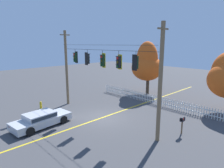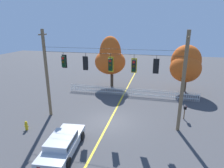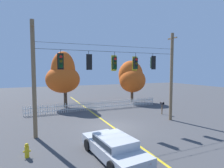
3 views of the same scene
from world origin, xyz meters
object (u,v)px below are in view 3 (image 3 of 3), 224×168
Objects in this scene: traffic_signal_eastbound_side at (61,61)px; roadside_mailbox at (162,104)px; traffic_signal_northbound_primary at (153,63)px; autumn_maple_mid at (132,78)px; traffic_signal_northbound_secondary at (89,62)px; traffic_signal_westbound_side at (135,63)px; autumn_maple_near_fence at (63,76)px; traffic_signal_southbound_primary at (115,63)px; fire_hydrant at (27,150)px; parked_car at (114,146)px.

roadside_mailbox is at bearing 11.39° from traffic_signal_eastbound_side.
traffic_signal_northbound_primary is 10.46m from autumn_maple_mid.
traffic_signal_northbound_secondary is 3.91m from traffic_signal_westbound_side.
traffic_signal_northbound_secondary is 9.46m from roadside_mailbox.
traffic_signal_eastbound_side is 5.89m from traffic_signal_westbound_side.
autumn_maple_near_fence reaches higher than roadside_mailbox.
traffic_signal_southbound_primary is (2.06, 0.02, -0.04)m from traffic_signal_northbound_secondary.
traffic_signal_northbound_secondary is 0.95× the size of traffic_signal_southbound_primary.
fire_hydrant is (-3.74, -12.52, -3.40)m from autumn_maple_near_fence.
traffic_signal_eastbound_side is at bearing 112.56° from parked_car.
traffic_signal_northbound_primary is 0.28× the size of parked_car.
autumn_maple_near_fence is at bearing 114.20° from traffic_signal_westbound_side.
traffic_signal_westbound_side is 1.89× the size of fire_hydrant.
traffic_signal_eastbound_side is 0.95× the size of traffic_signal_westbound_side.
traffic_signal_northbound_primary is 11.45m from autumn_maple_near_fence.
parked_car is (-0.04, -4.64, -4.49)m from traffic_signal_northbound_secondary.
traffic_signal_southbound_primary is at bearing -161.66° from roadside_mailbox.
roadside_mailbox is (8.29, 2.09, -4.04)m from traffic_signal_northbound_secondary.
traffic_signal_northbound_primary is 0.20× the size of autumn_maple_near_fence.
autumn_maple_mid is 17.21m from parked_car.
autumn_maple_near_fence is at bearing 73.34° from fire_hydrant.
parked_car is 6.25× the size of fire_hydrant.
traffic_signal_northbound_secondary is at bearing -179.48° from traffic_signal_southbound_primary.
traffic_signal_northbound_secondary is at bearing -87.50° from autumn_maple_near_fence.
autumn_maple_near_fence is at bearing 80.85° from traffic_signal_eastbound_side.
traffic_signal_northbound_secondary is 0.29× the size of parked_car.
autumn_maple_near_fence reaches higher than parked_car.
autumn_maple_near_fence reaches higher than traffic_signal_northbound_secondary.
traffic_signal_westbound_side is 0.30× the size of parked_car.
autumn_maple_mid reaches higher than roadside_mailbox.
traffic_signal_eastbound_side is at bearing 179.47° from traffic_signal_northbound_secondary.
autumn_maple_near_fence is 13.50m from fire_hydrant.
traffic_signal_southbound_primary reaches higher than autumn_maple_mid.
traffic_signal_northbound_secondary is at bearing -132.70° from autumn_maple_mid.
traffic_signal_westbound_side is 10.65m from autumn_maple_near_fence.
roadside_mailbox is at bearing -95.17° from autumn_maple_mid.
traffic_signal_westbound_side is 0.25× the size of autumn_maple_mid.
traffic_signal_westbound_side is at bearing -65.80° from autumn_maple_near_fence.
traffic_signal_northbound_secondary is 6.46m from parked_car.
traffic_signal_westbound_side is (5.89, 0.00, -0.07)m from traffic_signal_eastbound_side.
traffic_signal_northbound_primary is 5.33m from roadside_mailbox.
traffic_signal_northbound_secondary reaches higher than parked_car.
fire_hydrant is (-6.22, -2.87, -4.68)m from traffic_signal_southbound_primary.
autumn_maple_near_fence is (-4.34, 9.65, -1.28)m from traffic_signal_westbound_side.
autumn_maple_near_fence reaches higher than traffic_signal_eastbound_side.
autumn_maple_near_fence is at bearing 121.82° from traffic_signal_northbound_primary.
traffic_signal_northbound_secondary is 6.91m from fire_hydrant.
autumn_maple_mid is (8.98, 9.74, -1.66)m from traffic_signal_northbound_secondary.
autumn_maple_mid is (6.93, 9.72, -1.62)m from traffic_signal_southbound_primary.
autumn_maple_near_fence is (-6.00, 9.66, -1.36)m from traffic_signal_northbound_primary.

